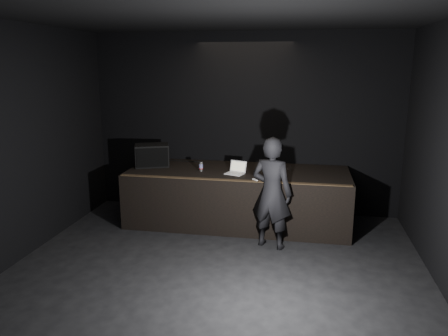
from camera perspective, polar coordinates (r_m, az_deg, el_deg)
ground at (r=5.83m, az=-2.42°, el=-16.36°), size 7.00×7.00×0.00m
room_walls at (r=5.14m, az=-2.65°, el=3.61°), size 6.10×7.10×3.52m
stage_riser at (r=8.11m, az=1.83°, el=-3.76°), size 4.00×1.50×1.00m
riser_lip at (r=7.29m, az=1.02°, el=-1.59°), size 3.92×0.10×0.01m
stage_monitor at (r=8.39m, az=-9.40°, el=1.65°), size 0.74×0.65×0.42m
cable at (r=8.77m, az=-5.82°, el=0.94°), size 0.83×0.06×0.02m
laptop at (r=7.75m, az=1.61°, el=-0.31°), size 0.39×0.37×0.21m
beer_can at (r=7.92m, az=-3.02°, el=0.20°), size 0.07×0.07×0.17m
plastic_cup at (r=8.02m, az=8.54°, el=-0.05°), size 0.07×0.07×0.09m
wii_remote at (r=7.29m, az=4.09°, el=-1.56°), size 0.11×0.13×0.03m
person at (r=6.97m, az=6.23°, el=-3.26°), size 0.76×0.61×1.81m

